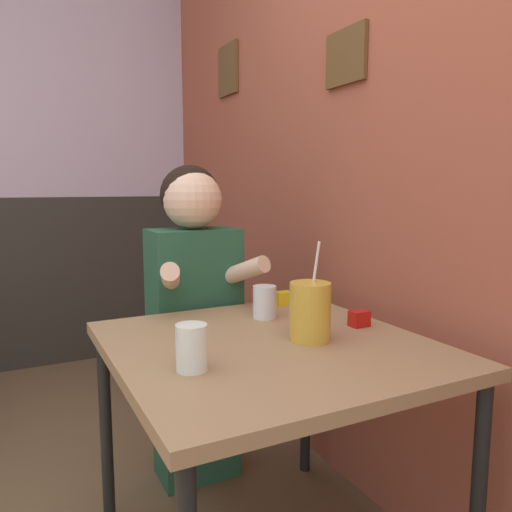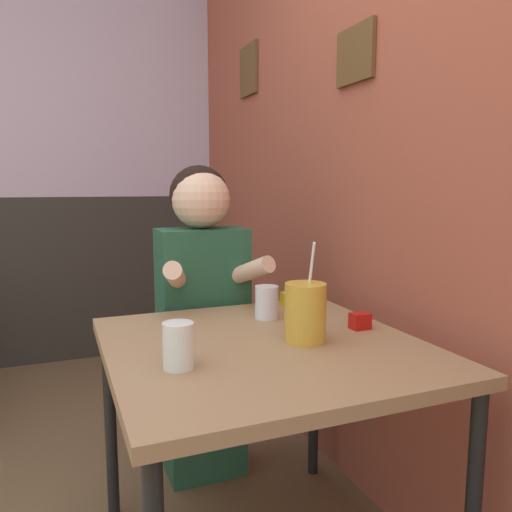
% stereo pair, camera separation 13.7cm
% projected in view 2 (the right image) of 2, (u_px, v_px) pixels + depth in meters
% --- Properties ---
extents(brick_wall_right, '(0.08, 4.53, 2.70)m').
position_uv_depth(brick_wall_right, '(291.00, 148.00, 2.41)').
color(brick_wall_right, '#9E4C38').
rests_on(brick_wall_right, ground_plane).
extents(back_wall, '(5.52, 0.09, 2.70)m').
position_uv_depth(back_wall, '(12.00, 156.00, 3.12)').
color(back_wall, silver).
rests_on(back_wall, ground_plane).
extents(main_table, '(0.87, 0.91, 0.73)m').
position_uv_depth(main_table, '(263.00, 364.00, 1.44)').
color(main_table, '#93704C').
rests_on(main_table, ground_plane).
extents(person_seated, '(0.42, 0.42, 1.25)m').
position_uv_depth(person_seated, '(203.00, 311.00, 1.97)').
color(person_seated, '#235138').
rests_on(person_seated, ground_plane).
extents(cocktail_pitcher, '(0.12, 0.12, 0.29)m').
position_uv_depth(cocktail_pitcher, '(305.00, 312.00, 1.43)').
color(cocktail_pitcher, gold).
rests_on(cocktail_pitcher, main_table).
extents(glass_near_pitcher, '(0.08, 0.08, 0.11)m').
position_uv_depth(glass_near_pitcher, '(267.00, 302.00, 1.68)').
color(glass_near_pitcher, silver).
rests_on(glass_near_pitcher, main_table).
extents(glass_center, '(0.08, 0.08, 0.11)m').
position_uv_depth(glass_center, '(178.00, 346.00, 1.22)').
color(glass_center, silver).
rests_on(glass_center, main_table).
extents(condiment_ketchup, '(0.06, 0.04, 0.05)m').
position_uv_depth(condiment_ketchup, '(360.00, 321.00, 1.56)').
color(condiment_ketchup, '#B7140F').
rests_on(condiment_ketchup, main_table).
extents(condiment_mustard, '(0.06, 0.04, 0.05)m').
position_uv_depth(condiment_mustard, '(289.00, 299.00, 1.87)').
color(condiment_mustard, yellow).
rests_on(condiment_mustard, main_table).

